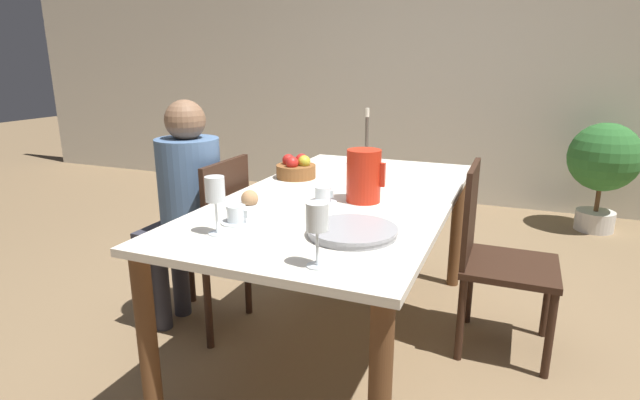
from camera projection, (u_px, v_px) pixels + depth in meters
name	position (u px, v px, depth m)	size (l,w,h in m)	color
ground_plane	(341.00, 339.00, 2.48)	(20.00, 20.00, 0.00)	#7F6647
wall_back	(445.00, 64.00, 4.63)	(10.00, 0.06, 2.60)	beige
dining_table	(342.00, 215.00, 2.31)	(0.97, 1.84, 0.74)	silver
chair_person_side	(207.00, 240.00, 2.49)	(0.42, 0.42, 0.88)	#331E14
chair_opposite	(495.00, 254.00, 2.32)	(0.42, 0.42, 0.88)	#331E14
person_seated	(186.00, 199.00, 2.43)	(0.39, 0.41, 1.17)	#33333D
red_pitcher	(364.00, 176.00, 2.16)	(0.17, 0.15, 0.23)	red
wine_glass_water	(215.00, 192.00, 1.73)	(0.07, 0.07, 0.21)	white
wine_glass_juice	(317.00, 220.00, 1.46)	(0.07, 0.07, 0.20)	white
teacup_near_person	(237.00, 216.00, 1.89)	(0.12, 0.12, 0.07)	silver
teacup_across	(323.00, 196.00, 2.16)	(0.12, 0.12, 0.07)	silver
serving_tray	(352.00, 231.00, 1.76)	(0.32, 0.32, 0.03)	#9E9EA3
bread_plate	(250.00, 202.00, 2.10)	(0.20, 0.20, 0.07)	silver
fruit_bowl	(296.00, 168.00, 2.61)	(0.21, 0.21, 0.12)	brown
candlestick_tall	(367.00, 144.00, 2.88)	(0.06, 0.06, 0.34)	#4C4238
potted_plant	(603.00, 162.00, 3.93)	(0.54, 0.54, 0.87)	beige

